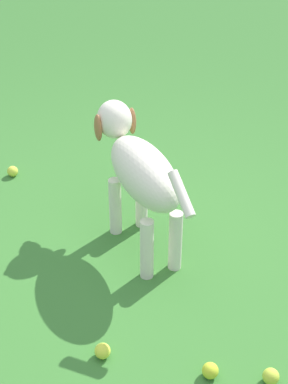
# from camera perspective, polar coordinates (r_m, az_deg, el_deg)

# --- Properties ---
(ground) EXTENTS (14.00, 14.00, 0.00)m
(ground) POSITION_cam_1_polar(r_m,az_deg,el_deg) (2.77, -1.62, -8.64)
(ground) COLOR #38722D
(dog) EXTENTS (0.89, 0.55, 0.67)m
(dog) POSITION_cam_1_polar(r_m,az_deg,el_deg) (2.74, -0.51, 2.31)
(dog) COLOR silver
(dog) RESTS_ON ground
(tennis_ball_1) EXTENTS (0.07, 0.07, 0.07)m
(tennis_ball_1) POSITION_cam_1_polar(r_m,az_deg,el_deg) (3.61, -12.89, 2.02)
(tennis_ball_1) COLOR #CDD840
(tennis_ball_1) RESTS_ON ground
(tennis_ball_2) EXTENTS (0.07, 0.07, 0.07)m
(tennis_ball_2) POSITION_cam_1_polar(r_m,az_deg,el_deg) (2.37, 6.58, -17.18)
(tennis_ball_2) COLOR #C4D22E
(tennis_ball_2) RESTS_ON ground
(tennis_ball_3) EXTENTS (0.07, 0.07, 0.07)m
(tennis_ball_3) POSITION_cam_1_polar(r_m,az_deg,el_deg) (2.39, 12.46, -17.41)
(tennis_ball_3) COLOR #C3D43D
(tennis_ball_3) RESTS_ON ground
(tennis_ball_4) EXTENTS (0.07, 0.07, 0.07)m
(tennis_ball_4) POSITION_cam_1_polar(r_m,az_deg,el_deg) (2.42, -4.13, -15.44)
(tennis_ball_4) COLOR #D7E440
(tennis_ball_4) RESTS_ON ground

